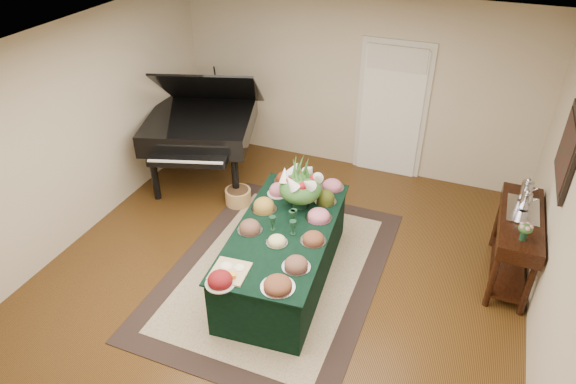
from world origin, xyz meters
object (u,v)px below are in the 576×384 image
at_px(buffet_table, 284,254).
at_px(floral_centerpiece, 301,184).
at_px(mahogany_sideboard, 518,230).
at_px(grand_piano, 201,124).

xyz_separation_m(buffet_table, floral_centerpiece, (0.01, 0.49, 0.67)).
distance_m(floral_centerpiece, mahogany_sideboard, 2.51).
height_order(floral_centerpiece, mahogany_sideboard, floral_centerpiece).
xyz_separation_m(buffet_table, grand_piano, (-2.00, 1.68, 0.55)).
relative_size(buffet_table, mahogany_sideboard, 1.69).
distance_m(buffet_table, mahogany_sideboard, 2.66).
bearing_deg(floral_centerpiece, buffet_table, -90.94).
height_order(buffet_table, mahogany_sideboard, mahogany_sideboard).
xyz_separation_m(grand_piano, mahogany_sideboard, (4.44, -0.67, -0.23)).
height_order(floral_centerpiece, grand_piano, grand_piano).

